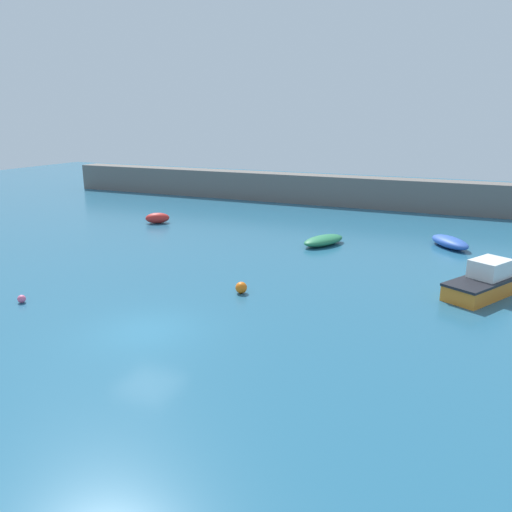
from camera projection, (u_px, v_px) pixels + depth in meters
name	position (u px, v px, depth m)	size (l,w,h in m)	color
ground_plane	(147.00, 333.00, 20.20)	(120.00, 120.00, 0.20)	#235B7A
harbor_breakwater	(347.00, 191.00, 48.46)	(63.90, 2.43, 2.82)	#66605B
rowboat_blue_near	(324.00, 240.00, 33.59)	(2.82, 3.80, 0.65)	#287A4C
fishing_dinghy_green	(157.00, 218.00, 40.52)	(2.17, 1.96, 0.85)	red
cabin_cruiser_white	(492.00, 281.00, 24.44)	(4.63, 6.45, 1.74)	orange
open_tender_yellow	(450.00, 242.00, 33.00)	(3.27, 3.59, 0.72)	#2D56B7
mooring_buoy_orange	(241.00, 288.00, 24.40)	(0.57, 0.57, 0.57)	orange
mooring_buoy_pink	(22.00, 299.00, 23.17)	(0.37, 0.37, 0.37)	#EA668C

